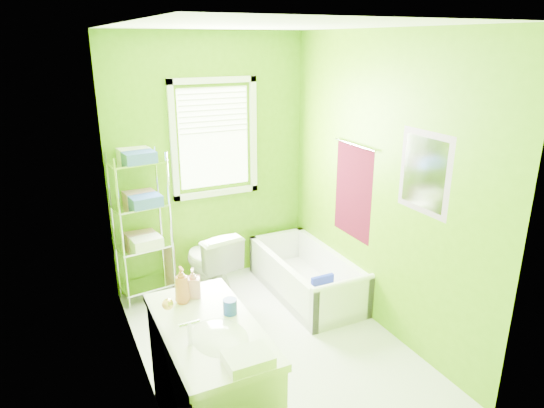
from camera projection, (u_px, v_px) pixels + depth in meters
name	position (u px, v px, depth m)	size (l,w,h in m)	color
ground	(270.00, 344.00, 4.21)	(2.90, 2.90, 0.00)	silver
room_envelope	(270.00, 172.00, 3.71)	(2.14, 2.94, 2.62)	#518B06
window	(214.00, 132.00, 4.93)	(0.92, 0.05, 1.22)	white
door	(176.00, 334.00, 2.61)	(0.09, 0.80, 2.00)	white
right_wall_decor	(379.00, 184.00, 4.19)	(0.04, 1.48, 1.17)	#460817
bathtub	(308.00, 282.00, 4.99)	(0.66, 1.41, 0.46)	white
toilet	(210.00, 263.00, 4.89)	(0.41, 0.73, 0.74)	white
vanity	(211.00, 379.00, 3.10)	(0.57, 1.12, 1.10)	white
wire_shelf_unit	(143.00, 211.00, 4.70)	(0.55, 0.44, 1.54)	silver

